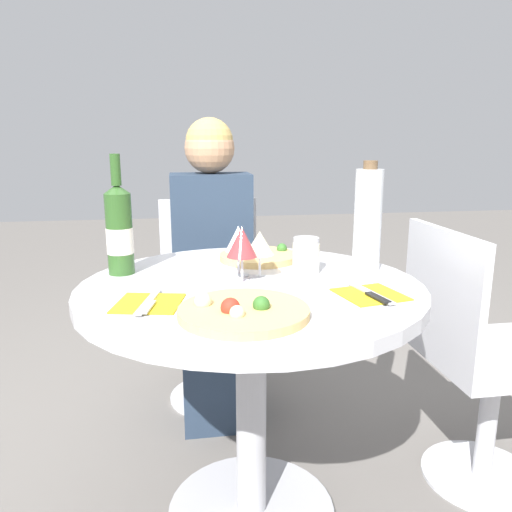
{
  "coord_description": "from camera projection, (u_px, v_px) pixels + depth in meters",
  "views": [
    {
      "loc": [
        -0.19,
        -1.29,
        1.11
      ],
      "look_at": [
        -0.0,
        -0.1,
        0.83
      ],
      "focal_mm": 35.0,
      "sensor_mm": 36.0,
      "label": 1
    }
  ],
  "objects": [
    {
      "name": "pizza_large",
      "position": [
        242.0,
        311.0,
        1.1
      ],
      "size": [
        0.29,
        0.29,
        0.05
      ],
      "color": "#DBB26B",
      "rests_on": "dining_table"
    },
    {
      "name": "chair_behind_diner",
      "position": [
        212.0,
        301.0,
        2.18
      ],
      "size": [
        0.43,
        0.43,
        0.86
      ],
      "rotation": [
        0.0,
        0.0,
        3.14
      ],
      "color": "silver",
      "rests_on": "ground_plane"
    },
    {
      "name": "chair_empty_side",
      "position": [
        476.0,
        363.0,
        1.58
      ],
      "size": [
        0.43,
        0.43,
        0.86
      ],
      "rotation": [
        0.0,
        0.0,
        -1.57
      ],
      "color": "silver",
      "rests_on": "ground_plane"
    },
    {
      "name": "wine_glass_center",
      "position": [
        260.0,
        244.0,
        1.38
      ],
      "size": [
        0.08,
        0.08,
        0.13
      ],
      "color": "silver",
      "rests_on": "dining_table"
    },
    {
      "name": "place_setting_right",
      "position": [
        371.0,
        294.0,
        1.25
      ],
      "size": [
        0.18,
        0.19,
        0.01
      ],
      "color": "yellow",
      "rests_on": "dining_table"
    },
    {
      "name": "dining_table",
      "position": [
        251.0,
        339.0,
        1.39
      ],
      "size": [
        0.93,
        0.93,
        0.73
      ],
      "color": "#B2B2B7",
      "rests_on": "ground_plane"
    },
    {
      "name": "place_setting_left",
      "position": [
        149.0,
        303.0,
        1.18
      ],
      "size": [
        0.18,
        0.19,
        0.01
      ],
      "color": "yellow",
      "rests_on": "dining_table"
    },
    {
      "name": "pizza_small_far",
      "position": [
        259.0,
        256.0,
        1.62
      ],
      "size": [
        0.25,
        0.25,
        0.05
      ],
      "color": "#DBB26B",
      "rests_on": "dining_table"
    },
    {
      "name": "wine_bottle",
      "position": [
        119.0,
        230.0,
        1.43
      ],
      "size": [
        0.08,
        0.08,
        0.34
      ],
      "color": "#2D5623",
      "rests_on": "dining_table"
    },
    {
      "name": "wine_glass_front_left",
      "position": [
        242.0,
        243.0,
        1.33
      ],
      "size": [
        0.08,
        0.08,
        0.16
      ],
      "color": "silver",
      "rests_on": "dining_table"
    },
    {
      "name": "wine_glass_back_left",
      "position": [
        238.0,
        240.0,
        1.41
      ],
      "size": [
        0.08,
        0.08,
        0.14
      ],
      "color": "silver",
      "rests_on": "dining_table"
    },
    {
      "name": "seated_diner",
      "position": [
        214.0,
        280.0,
        2.02
      ],
      "size": [
        0.32,
        0.41,
        1.2
      ],
      "rotation": [
        0.0,
        0.0,
        3.14
      ],
      "color": "#28384C",
      "rests_on": "ground_plane"
    },
    {
      "name": "sugar_shaker",
      "position": [
        306.0,
        256.0,
        1.45
      ],
      "size": [
        0.08,
        0.08,
        0.11
      ],
      "color": "silver",
      "rests_on": "dining_table"
    },
    {
      "name": "tall_carafe",
      "position": [
        368.0,
        219.0,
        1.46
      ],
      "size": [
        0.08,
        0.08,
        0.32
      ],
      "color": "silver",
      "rests_on": "dining_table"
    }
  ]
}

